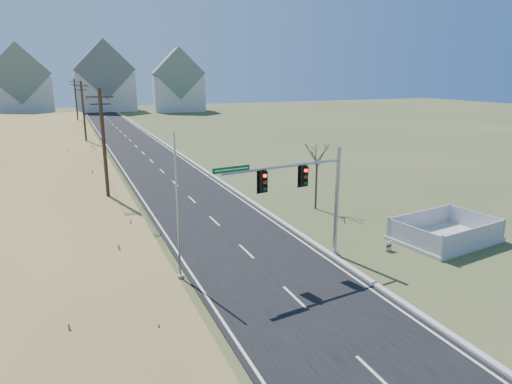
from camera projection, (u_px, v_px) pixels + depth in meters
name	position (u px, v px, depth m)	size (l,w,h in m)	color
ground	(276.00, 280.00, 22.67)	(260.00, 260.00, 0.00)	#3B4A24
road	(132.00, 143.00, 67.28)	(8.00, 180.00, 0.06)	black
curb	(160.00, 141.00, 68.82)	(0.30, 180.00, 0.18)	#B2AFA8
utility_pole_near	(104.00, 150.00, 32.44)	(1.80, 0.26, 9.00)	#422D1E
utility_pole_mid	(84.00, 115.00, 59.21)	(1.80, 0.26, 9.00)	#422D1E
utility_pole_far	(76.00, 102.00, 85.98)	(1.80, 0.26, 9.00)	#422D1E
condo_nnw	(20.00, 86.00, 110.56)	(14.93, 11.17, 17.03)	silver
condo_n	(104.00, 82.00, 121.43)	(15.27, 10.20, 18.54)	silver
condo_ne	(178.00, 85.00, 121.22)	(14.12, 10.51, 16.52)	silver
traffic_signal_mast	(311.00, 193.00, 24.05)	(7.69, 1.30, 6.17)	#9EA0A5
fence_enclosure	(445.00, 236.00, 28.02)	(6.62, 5.00, 1.39)	#B7B5AD
open_sign	(389.00, 246.00, 26.38)	(0.46, 0.10, 0.56)	white
flagpole	(178.00, 223.00, 22.23)	(0.33, 0.33, 7.34)	#B7B5AD
bare_tree	(317.00, 152.00, 33.55)	(2.03, 2.03, 5.37)	#4C3F33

